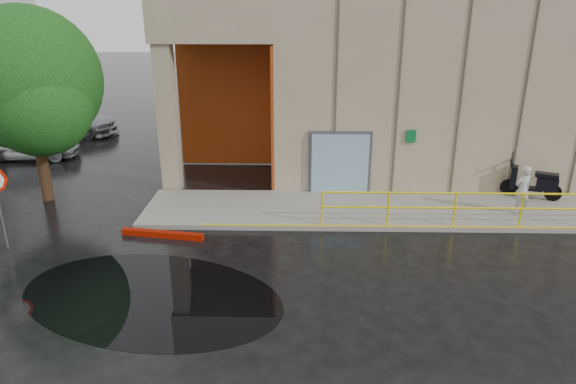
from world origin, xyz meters
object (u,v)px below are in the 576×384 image
person (522,190)px  tree_near (31,86)px  red_curb (163,234)px  scooter (534,174)px  car_a (27,143)px  car_c (67,120)px

person → tree_near: tree_near is taller
person → red_curb: person is taller
scooter → red_curb: 11.92m
red_curb → person: bearing=8.8°
car_a → tree_near: 6.61m
person → tree_near: 15.36m
person → scooter: (0.91, 1.35, 0.07)m
scooter → person: bearing=-100.4°
person → car_a: bearing=-38.3°
scooter → car_a: (-19.11, 4.62, -0.29)m
car_a → tree_near: (3.16, -4.90, 3.12)m
person → scooter: bearing=-144.2°
person → car_c: bearing=-49.4°
tree_near → scooter: bearing=1.0°
scooter → car_c: bearing=178.7°
car_c → tree_near: 10.24m
red_curb → tree_near: tree_near is taller
scooter → tree_near: 16.20m
scooter → tree_near: (-15.95, -0.28, 2.83)m
car_a → car_c: (-0.12, 4.30, 0.03)m
tree_near → person: bearing=-4.1°
car_a → car_c: car_c is taller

